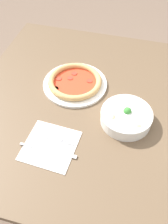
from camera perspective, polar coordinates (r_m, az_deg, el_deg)
The scene contains 7 objects.
ground_plane at distance 1.70m, azimuth 0.60°, elevation -14.83°, with size 8.00×8.00×0.00m, color brown.
dining_table at distance 1.16m, azimuth 0.85°, elevation -1.10°, with size 1.08×1.04×0.74m.
pizza at distance 1.15m, azimuth -2.08°, elevation 6.81°, with size 0.29×0.29×0.04m.
bowl at distance 1.01m, azimuth 9.64°, elevation -1.01°, with size 0.21×0.21×0.07m.
napkin at distance 0.96m, azimuth -7.72°, elevation -7.60°, with size 0.20×0.20×0.00m.
fork at distance 0.97m, azimuth -7.27°, elevation -6.08°, with size 0.01×0.18×0.00m.
knife at distance 0.94m, azimuth -8.80°, elevation -8.51°, with size 0.02×0.22×0.01m.
Camera 1 is at (0.72, 0.17, 1.54)m, focal length 40.00 mm.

